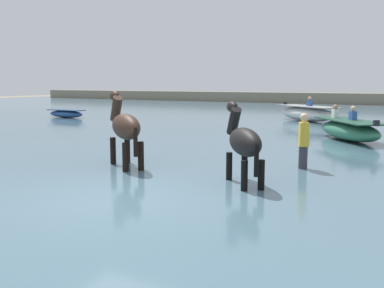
# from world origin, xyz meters

# --- Properties ---
(ground_plane) EXTENTS (120.00, 120.00, 0.00)m
(ground_plane) POSITION_xyz_m (0.00, 0.00, 0.00)
(ground_plane) COLOR #84755B
(water_surface) EXTENTS (90.00, 90.00, 0.36)m
(water_surface) POSITION_xyz_m (0.00, 10.00, 0.18)
(water_surface) COLOR #476675
(water_surface) RESTS_ON ground
(horse_lead_black) EXTENTS (1.41, 1.53, 1.93)m
(horse_lead_black) POSITION_xyz_m (1.51, 2.05, 1.14)
(horse_lead_black) COLOR black
(horse_lead_black) RESTS_ON ground
(horse_trailing_dark_bay) EXTENTS (1.78, 1.41, 2.12)m
(horse_trailing_dark_bay) POSITION_xyz_m (-1.59, 2.33, 1.25)
(horse_trailing_dark_bay) COLOR #382319
(horse_trailing_dark_bay) RESTS_ON ground
(boat_far_offshore) EXTENTS (3.91, 3.32, 1.25)m
(boat_far_offshore) POSITION_xyz_m (-1.14, 16.71, 0.75)
(boat_far_offshore) COLOR silver
(boat_far_offshore) RESTS_ON water_surface
(boat_near_starboard) EXTENTS (2.45, 0.78, 0.45)m
(boat_near_starboard) POSITION_xyz_m (-13.52, 12.17, 0.58)
(boat_near_starboard) COLOR #28518E
(boat_near_starboard) RESTS_ON water_surface
(boat_distant_west) EXTENTS (3.06, 3.56, 1.17)m
(boat_distant_west) POSITION_xyz_m (2.10, 9.89, 0.71)
(boat_distant_west) COLOR #337556
(boat_distant_west) RESTS_ON water_surface
(person_wading_close) EXTENTS (0.31, 0.37, 1.63)m
(person_wading_close) POSITION_xyz_m (2.11, 4.13, 0.87)
(person_wading_close) COLOR #383842
(person_wading_close) RESTS_ON ground
(far_shoreline) EXTENTS (80.00, 2.40, 1.36)m
(far_shoreline) POSITION_xyz_m (0.00, 36.58, 0.68)
(far_shoreline) COLOR gray
(far_shoreline) RESTS_ON ground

